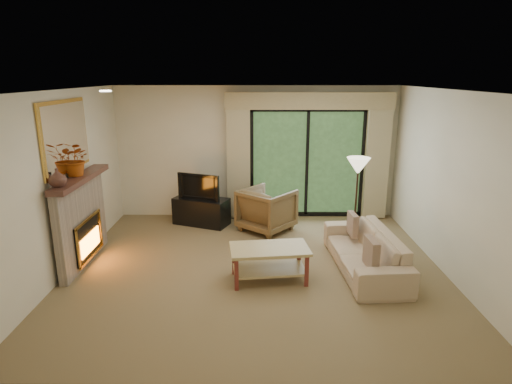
{
  "coord_description": "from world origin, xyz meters",
  "views": [
    {
      "loc": [
        0.03,
        -5.87,
        2.81
      ],
      "look_at": [
        0.0,
        0.3,
        1.1
      ],
      "focal_mm": 30.0,
      "sensor_mm": 36.0,
      "label": 1
    }
  ],
  "objects_px": {
    "media_console": "(201,211)",
    "coffee_table": "(269,264)",
    "sofa": "(365,251)",
    "armchair": "(267,210)"
  },
  "relations": [
    {
      "from": "media_console",
      "to": "coffee_table",
      "type": "bearing_deg",
      "value": -40.34
    },
    {
      "from": "media_console",
      "to": "sofa",
      "type": "xyz_separation_m",
      "value": [
        2.67,
        -1.97,
        0.03
      ]
    },
    {
      "from": "media_console",
      "to": "armchair",
      "type": "height_order",
      "value": "armchair"
    },
    {
      "from": "media_console",
      "to": "coffee_table",
      "type": "distance_m",
      "value": 2.64
    },
    {
      "from": "coffee_table",
      "to": "media_console",
      "type": "bearing_deg",
      "value": 111.16
    },
    {
      "from": "media_console",
      "to": "sofa",
      "type": "distance_m",
      "value": 3.32
    },
    {
      "from": "media_console",
      "to": "armchair",
      "type": "xyz_separation_m",
      "value": [
        1.25,
        -0.32,
        0.14
      ]
    },
    {
      "from": "media_console",
      "to": "coffee_table",
      "type": "relative_size",
      "value": 0.95
    },
    {
      "from": "media_console",
      "to": "coffee_table",
      "type": "height_order",
      "value": "media_console"
    },
    {
      "from": "armchair",
      "to": "coffee_table",
      "type": "xyz_separation_m",
      "value": [
        -0.0,
        -2.0,
        -0.15
      ]
    }
  ]
}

